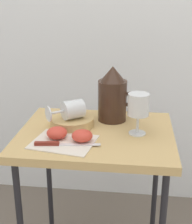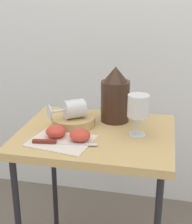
% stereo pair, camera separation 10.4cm
% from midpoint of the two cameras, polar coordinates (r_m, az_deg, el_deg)
% --- Properties ---
extents(curtain_drape, '(2.40, 0.03, 2.15)m').
position_cam_midpoint_polar(curtain_drape, '(1.79, 0.89, 16.62)').
color(curtain_drape, white).
rests_on(curtain_drape, ground_plane).
extents(table, '(0.58, 0.48, 0.69)m').
position_cam_midpoint_polar(table, '(1.28, -2.33, -6.21)').
color(table, tan).
rests_on(table, ground_plane).
extents(linen_napkin, '(0.24, 0.21, 0.00)m').
position_cam_midpoint_polar(linen_napkin, '(1.18, -8.16, -5.21)').
color(linen_napkin, silver).
rests_on(linen_napkin, table).
extents(basket_tray, '(0.17, 0.17, 0.03)m').
position_cam_midpoint_polar(basket_tray, '(1.31, -6.46, -1.69)').
color(basket_tray, tan).
rests_on(basket_tray, table).
extents(pitcher, '(0.17, 0.12, 0.23)m').
position_cam_midpoint_polar(pitcher, '(1.34, 0.68, 2.26)').
color(pitcher, '#382319').
rests_on(pitcher, table).
extents(wine_glass_upright, '(0.08, 0.08, 0.16)m').
position_cam_midpoint_polar(wine_glass_upright, '(1.20, 4.89, 0.84)').
color(wine_glass_upright, silver).
rests_on(wine_glass_upright, table).
extents(wine_glass_tipped_near, '(0.15, 0.14, 0.07)m').
position_cam_midpoint_polar(wine_glass_tipped_near, '(1.28, -6.53, 0.36)').
color(wine_glass_tipped_near, silver).
rests_on(wine_glass_tipped_near, basket_tray).
extents(apple_half_left, '(0.07, 0.07, 0.04)m').
position_cam_midpoint_polar(apple_half_left, '(1.20, -9.25, -3.61)').
color(apple_half_left, '#CC3D2D').
rests_on(apple_half_left, linen_napkin).
extents(apple_half_right, '(0.07, 0.07, 0.04)m').
position_cam_midpoint_polar(apple_half_right, '(1.16, -4.97, -4.16)').
color(apple_half_right, '#CC3D2D').
rests_on(apple_half_right, linen_napkin).
extents(knife, '(0.23, 0.04, 0.01)m').
position_cam_midpoint_polar(knife, '(1.15, -9.25, -5.51)').
color(knife, silver).
rests_on(knife, linen_napkin).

